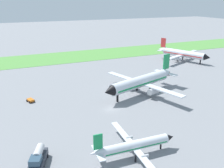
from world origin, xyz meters
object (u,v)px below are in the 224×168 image
Objects in this scene: airplane_foreground_turboprop at (134,145)px; fuel_truck_near_gate at (38,158)px; pushback_tug_by_runway at (165,72)px; airplane_parked_jet_far at (182,54)px; airplane_midfield_jet at (142,82)px; baggage_cart_midfield at (30,100)px.

airplane_foreground_turboprop is 18.75m from fuel_truck_near_gate.
airplane_parked_jet_far is at bearing -73.42° from pushback_tug_by_runway.
airplane_midfield_jet is 25.47m from pushback_tug_by_runway.
fuel_truck_near_gate is at bearing 16.47° from airplane_midfield_jet.
airplane_foreground_turboprop is at bearing 118.94° from pushback_tug_by_runway.
fuel_truck_near_gate is (-36.95, -25.09, -2.58)m from airplane_midfield_jet.
airplane_parked_jet_far is 27.41m from pushback_tug_by_runway.
fuel_truck_near_gate is 32.44m from baggage_cart_midfield.
airplane_parked_jet_far is 1.28× the size of airplane_foreground_turboprop.
airplane_midfield_jet is at bearing -76.21° from airplane_parked_jet_far.
pushback_tug_by_runway reaches higher than baggage_cart_midfield.
pushback_tug_by_runway is at bearing 51.26° from airplane_foreground_turboprop.
airplane_foreground_turboprop is at bearing 96.87° from fuel_truck_near_gate.
pushback_tug_by_runway is (57.19, 40.20, -0.67)m from fuel_truck_near_gate.
fuel_truck_near_gate is 69.91m from pushback_tug_by_runway.
airplane_midfield_jet reaches higher than baggage_cart_midfield.
airplane_midfield_jet is 44.73m from fuel_truck_near_gate.
airplane_foreground_turboprop is 7.72× the size of baggage_cart_midfield.
baggage_cart_midfield is (-16.36, 36.89, -1.83)m from airplane_foreground_turboprop.
baggage_cart_midfield is (-35.12, 7.29, -3.59)m from airplane_midfield_jet.
baggage_cart_midfield is at bearing 116.27° from airplane_foreground_turboprop.
fuel_truck_near_gate is at bearing 156.81° from baggage_cart_midfield.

